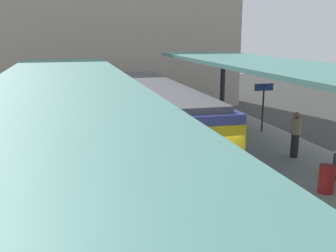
% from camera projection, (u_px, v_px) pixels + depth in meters
% --- Properties ---
extents(ground_plane, '(80.00, 80.00, 0.00)m').
position_uv_depth(ground_plane, '(199.00, 214.00, 12.10)').
color(ground_plane, '#383835').
extents(platform_left, '(4.40, 28.00, 1.00)m').
position_uv_depth(platform_left, '(70.00, 213.00, 11.07)').
color(platform_left, gray).
rests_on(platform_left, ground_plane).
extents(platform_right, '(4.40, 28.00, 1.00)m').
position_uv_depth(platform_right, '(309.00, 188.00, 12.91)').
color(platform_right, gray).
rests_on(platform_right, ground_plane).
extents(track_ballast, '(3.20, 28.00, 0.20)m').
position_uv_depth(track_ballast, '(199.00, 211.00, 12.08)').
color(track_ballast, '#423F3D').
rests_on(track_ballast, ground_plane).
extents(rail_near_side, '(0.08, 28.00, 0.14)m').
position_uv_depth(rail_near_side, '(176.00, 209.00, 11.87)').
color(rail_near_side, slate).
rests_on(rail_near_side, track_ballast).
extents(rail_far_side, '(0.08, 28.00, 0.14)m').
position_uv_depth(rail_far_side, '(221.00, 204.00, 12.22)').
color(rail_far_side, slate).
rests_on(rail_far_side, track_ballast).
extents(commuter_train, '(2.78, 12.17, 3.10)m').
position_uv_depth(commuter_train, '(157.00, 120.00, 17.20)').
color(commuter_train, '#38428C').
rests_on(commuter_train, track_ballast).
extents(canopy_left, '(4.18, 21.00, 3.06)m').
position_uv_depth(canopy_left, '(63.00, 84.00, 11.61)').
color(canopy_left, '#333335').
rests_on(canopy_left, platform_left).
extents(canopy_right, '(4.18, 21.00, 3.35)m').
position_uv_depth(canopy_right, '(294.00, 69.00, 13.38)').
color(canopy_right, '#333335').
rests_on(canopy_right, platform_right).
extents(platform_sign, '(0.90, 0.08, 2.21)m').
position_uv_depth(platform_sign, '(263.00, 96.00, 17.92)').
color(platform_sign, '#262628').
rests_on(platform_sign, platform_right).
extents(litter_bin, '(0.44, 0.44, 0.80)m').
position_uv_depth(litter_bin, '(326.00, 179.00, 11.16)').
color(litter_bin, maroon).
rests_on(litter_bin, platform_right).
extents(passenger_near_bench, '(0.36, 0.36, 1.67)m').
position_uv_depth(passenger_near_bench, '(295.00, 134.00, 14.27)').
color(passenger_near_bench, '#232328').
rests_on(passenger_near_bench, platform_right).
extents(station_building_backdrop, '(18.00, 6.00, 11.00)m').
position_uv_depth(station_building_backdrop, '(114.00, 32.00, 29.71)').
color(station_building_backdrop, '#A89E8E').
rests_on(station_building_backdrop, ground_plane).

